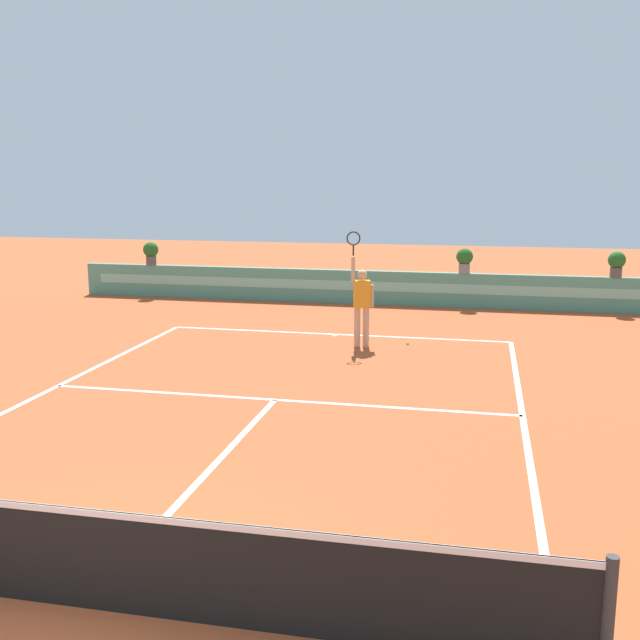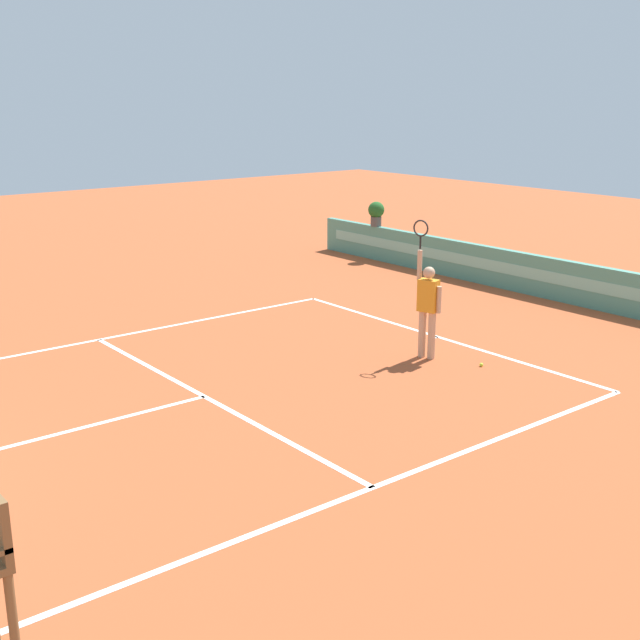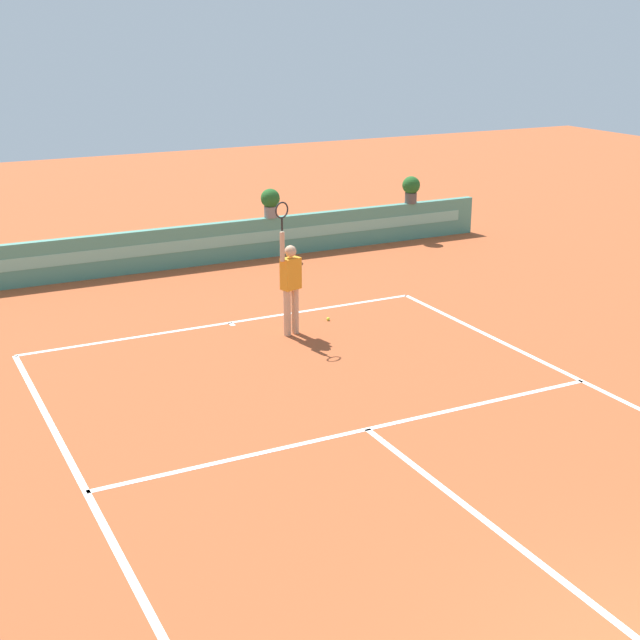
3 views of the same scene
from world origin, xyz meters
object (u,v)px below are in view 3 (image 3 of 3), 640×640
(potted_plant_far_right, at_px, (411,188))
(potted_plant_right, at_px, (270,201))
(tennis_player, at_px, (291,281))
(tennis_ball_near_baseline, at_px, (328,319))

(potted_plant_far_right, height_order, potted_plant_right, same)
(tennis_player, xyz_separation_m, potted_plant_far_right, (6.23, 5.66, 0.36))
(tennis_player, height_order, tennis_ball_near_baseline, tennis_player)
(tennis_ball_near_baseline, height_order, potted_plant_far_right, potted_plant_far_right)
(tennis_ball_near_baseline, bearing_deg, potted_plant_right, 78.29)
(tennis_ball_near_baseline, bearing_deg, tennis_player, -158.10)
(tennis_player, bearing_deg, potted_plant_far_right, 42.23)
(potted_plant_right, bearing_deg, tennis_ball_near_baseline, -101.71)
(tennis_player, relative_size, tennis_ball_near_baseline, 38.01)
(tennis_player, height_order, potted_plant_far_right, tennis_player)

